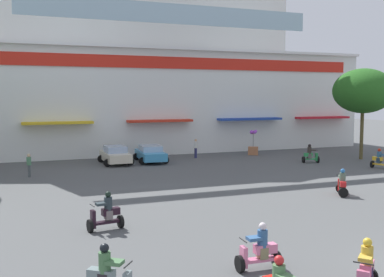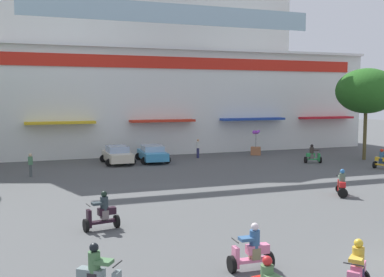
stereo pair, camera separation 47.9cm
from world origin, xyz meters
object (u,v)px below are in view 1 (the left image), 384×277
scooter_rider_3 (342,184)px  balloon_vendor_cart (253,146)px  scooter_rider_6 (106,214)px  pedestrian_1 (29,163)px  scooter_rider_4 (310,155)px  plaza_tree_1 (363,91)px  scooter_rider_9 (366,271)px  parked_car_1 (150,153)px  scooter_rider_5 (380,160)px  pedestrian_0 (196,147)px  scooter_rider_0 (108,277)px  parked_car_0 (115,155)px  scooter_rider_1 (259,251)px

scooter_rider_3 → balloon_vendor_cart: (3.70, 16.79, 0.23)m
scooter_rider_6 → pedestrian_1: 14.08m
scooter_rider_3 → scooter_rider_4: bearing=62.4°
plaza_tree_1 → scooter_rider_9: plaza_tree_1 is taller
parked_car_1 → scooter_rider_9: size_ratio=2.92×
parked_car_1 → scooter_rider_3: (6.29, -15.85, -0.09)m
plaza_tree_1 → scooter_rider_5: bearing=-116.0°
plaza_tree_1 → pedestrian_1: 27.17m
pedestrian_1 → balloon_vendor_cart: bearing=13.9°
scooter_rider_6 → scooter_rider_3: bearing=8.1°
scooter_rider_4 → pedestrian_0: pedestrian_0 is taller
scooter_rider_3 → pedestrian_1: (-15.74, 11.97, 0.31)m
scooter_rider_0 → scooter_rider_5: 27.29m
scooter_rider_0 → scooter_rider_9: 6.96m
parked_car_1 → pedestrian_0: size_ratio=2.68×
parked_car_0 → scooter_rider_3: (9.19, -15.78, -0.12)m
scooter_rider_1 → balloon_vendor_cart: bearing=61.8°
scooter_rider_4 → scooter_rider_5: bearing=-54.4°
pedestrian_0 → scooter_rider_0: bearing=-116.1°
parked_car_1 → scooter_rider_4: size_ratio=2.92×
scooter_rider_4 → scooter_rider_5: scooter_rider_4 is taller
scooter_rider_3 → scooter_rider_4: (5.64, 10.77, 0.01)m
parked_car_0 → scooter_rider_5: scooter_rider_5 is taller
scooter_rider_1 → pedestrian_1: (-6.26, 19.76, 0.31)m
parked_car_1 → balloon_vendor_cart: size_ratio=1.92×
parked_car_0 → scooter_rider_5: size_ratio=2.67×
plaza_tree_1 → parked_car_0: 21.32m
scooter_rider_5 → pedestrian_0: 14.88m
pedestrian_0 → balloon_vendor_cart: bearing=-0.1°
scooter_rider_0 → parked_car_1: bearing=71.7°
scooter_rider_5 → scooter_rider_6: bearing=-159.2°
plaza_tree_1 → scooter_rider_1: bearing=-137.4°
scooter_rider_0 → pedestrian_0: 27.92m
scooter_rider_6 → scooter_rider_9: bearing=-56.7°
parked_car_0 → pedestrian_1: pedestrian_1 is taller
pedestrian_1 → pedestrian_0: bearing=19.3°
plaza_tree_1 → parked_car_0: size_ratio=1.92×
pedestrian_0 → pedestrian_1: 14.61m
scooter_rider_0 → parked_car_0: bearing=78.1°
parked_car_0 → scooter_rider_9: size_ratio=2.64×
plaza_tree_1 → pedestrian_1: plaza_tree_1 is taller
balloon_vendor_cart → scooter_rider_9: bearing=-112.6°
pedestrian_0 → scooter_rider_9: bearing=-101.8°
parked_car_0 → scooter_rider_0: scooter_rider_0 is taller
parked_car_1 → pedestrian_1: bearing=-157.7°
plaza_tree_1 → scooter_rider_4: size_ratio=5.06×
scooter_rider_5 → pedestrian_0: bearing=135.9°
scooter_rider_3 → pedestrian_0: pedestrian_0 is taller
scooter_rider_0 → pedestrian_1: bearing=94.2°
parked_car_0 → scooter_rider_3: bearing=-59.8°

